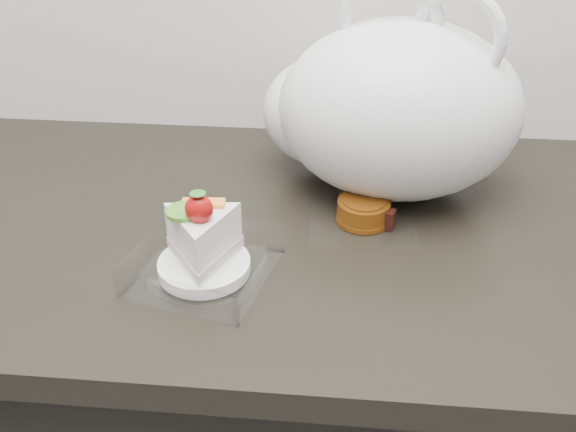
{
  "coord_description": "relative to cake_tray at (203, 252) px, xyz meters",
  "views": [
    {
      "loc": [
        0.08,
        0.93,
        1.38
      ],
      "look_at": [
        0.01,
        1.64,
        0.94
      ],
      "focal_mm": 40.0,
      "sensor_mm": 36.0,
      "label": 1
    }
  ],
  "objects": [
    {
      "name": "plastic_bag",
      "position": [
        0.22,
        0.25,
        0.09
      ],
      "size": [
        0.43,
        0.35,
        0.32
      ],
      "rotation": [
        0.0,
        0.0,
        -0.29
      ],
      "color": "white",
      "rests_on": "counter"
    },
    {
      "name": "cake_tray",
      "position": [
        0.0,
        0.0,
        0.0
      ],
      "size": [
        0.19,
        0.19,
        0.12
      ],
      "rotation": [
        0.0,
        0.0,
        -0.24
      ],
      "color": "white",
      "rests_on": "counter"
    },
    {
      "name": "mooncake_wrap",
      "position": [
        0.2,
        0.14,
        -0.02
      ],
      "size": [
        0.15,
        0.14,
        0.04
      ],
      "rotation": [
        0.0,
        0.0,
        0.19
      ],
      "color": "white",
      "rests_on": "counter"
    },
    {
      "name": "counter",
      "position": [
        0.08,
        0.13,
        -0.48
      ],
      "size": [
        2.04,
        0.64,
        0.9
      ],
      "color": "black",
      "rests_on": "ground"
    }
  ]
}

